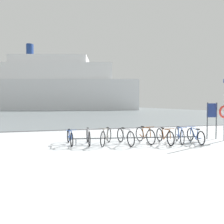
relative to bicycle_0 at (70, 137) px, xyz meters
The scene contains 12 objects.
ground 49.13m from the bicycle_0, 87.58° to the left, with size 80.00×132.00×0.08m.
bike_rack 3.06m from the bicycle_0, ahead, with size 6.12×0.95×0.31m.
bicycle_0 is the anchor object (origin of this frame).
bicycle_1 0.85m from the bicycle_0, 10.81° to the right, with size 0.46×1.69×0.80m.
bicycle_2 1.68m from the bicycle_0, 13.28° to the right, with size 0.88×1.60×0.82m.
bicycle_3 2.57m from the bicycle_0, 12.13° to the right, with size 0.46×1.77×0.80m.
bicycle_4 3.57m from the bicycle_0, ahead, with size 0.46×1.67×0.84m.
bicycle_5 4.48m from the bicycle_0, 10.69° to the right, with size 0.46×1.76×0.78m.
bicycle_6 5.25m from the bicycle_0, ahead, with size 0.66×1.62×0.82m.
bicycle_7 6.01m from the bicycle_0, 10.14° to the right, with size 0.46×1.66×0.76m.
info_sign 7.55m from the bicycle_0, ahead, with size 0.55×0.15×1.97m.
ferry_ship 59.61m from the bicycle_0, 93.26° to the left, with size 56.30×25.33×21.78m.
Camera 1 is at (-2.35, -4.32, 1.88)m, focal length 31.14 mm.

